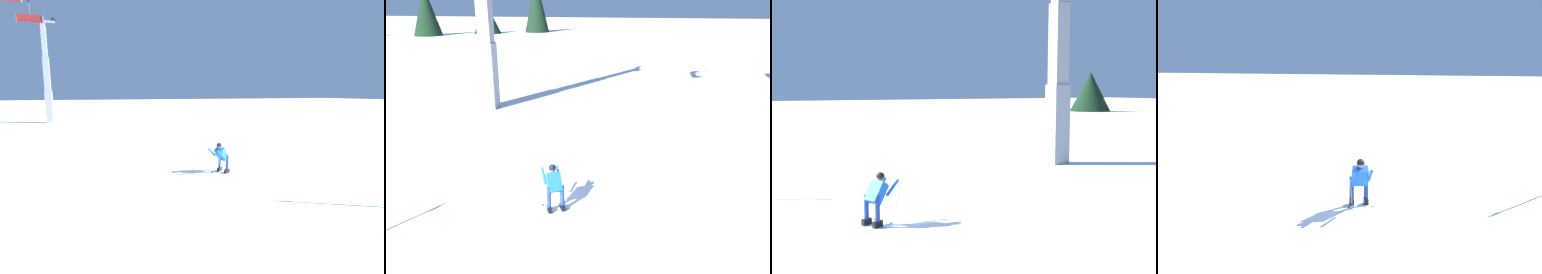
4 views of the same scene
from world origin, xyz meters
The scene contains 4 objects.
ground_plane centered at (0.00, 0.00, 0.00)m, with size 260.00×260.00×0.00m, color white.
skier_carving_main centered at (1.06, 0.07, 0.77)m, with size 1.31×1.80×1.49m.
lift_tower_far centered at (25.50, 10.62, 4.85)m, with size 0.72×2.53×11.63m.
chairlift_seat_fourth centered at (19.50, 10.62, 10.01)m, with size 0.61×2.12×1.82m.
Camera 1 is at (-9.57, 4.85, 3.48)m, focal length 25.71 mm.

